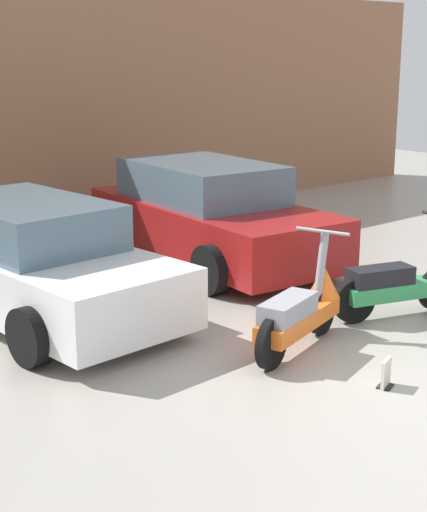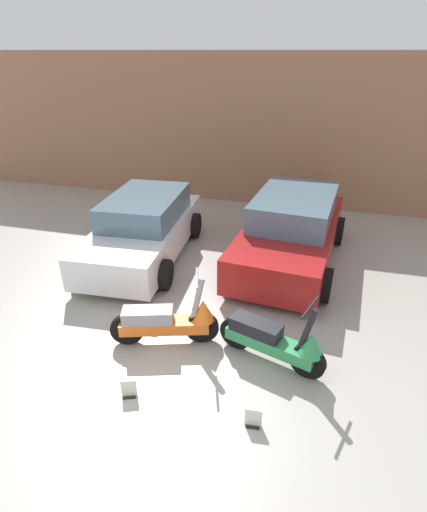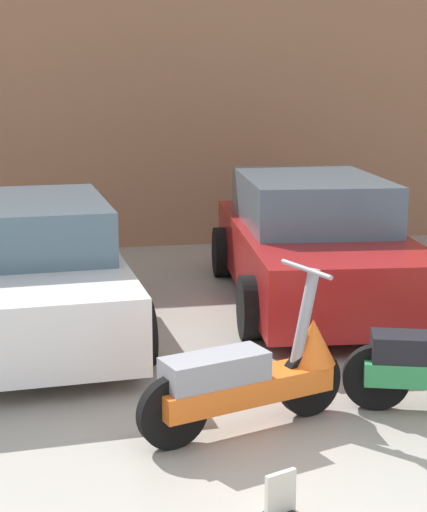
{
  "view_description": "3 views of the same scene",
  "coord_description": "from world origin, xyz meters",
  "px_view_note": "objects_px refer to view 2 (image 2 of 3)",
  "views": [
    {
      "loc": [
        -5.65,
        -3.88,
        2.86
      ],
      "look_at": [
        -0.3,
        2.46,
        0.7
      ],
      "focal_mm": 55.0,
      "sensor_mm": 36.0,
      "label": 1
    },
    {
      "loc": [
        1.65,
        -3.29,
        3.95
      ],
      "look_at": [
        0.04,
        2.65,
        0.77
      ],
      "focal_mm": 28.0,
      "sensor_mm": 36.0,
      "label": 2
    },
    {
      "loc": [
        -1.51,
        -3.85,
        2.39
      ],
      "look_at": [
        -0.23,
        2.67,
        0.93
      ],
      "focal_mm": 55.0,
      "sensor_mm": 36.0,
      "label": 3
    }
  ],
  "objects_px": {
    "scooter_front_right": "(275,340)",
    "placard_near_left_scooter": "(129,389)",
    "car_rear_left": "(144,228)",
    "car_rear_center": "(291,231)",
    "placard_near_right_scooter": "(253,418)",
    "scooter_front_left": "(169,320)"
  },
  "relations": [
    {
      "from": "car_rear_center",
      "to": "placard_near_right_scooter",
      "type": "xyz_separation_m",
      "value": [
        0.01,
        -4.37,
        -0.55
      ]
    },
    {
      "from": "scooter_front_left",
      "to": "car_rear_left",
      "type": "distance_m",
      "value": 3.03
    },
    {
      "from": "placard_near_right_scooter",
      "to": "placard_near_left_scooter",
      "type": "bearing_deg",
      "value": 178.75
    },
    {
      "from": "car_rear_left",
      "to": "scooter_front_left",
      "type": "bearing_deg",
      "value": 26.89
    },
    {
      "from": "car_rear_left",
      "to": "car_rear_center",
      "type": "xyz_separation_m",
      "value": [
        3.01,
        0.58,
        0.04
      ]
    },
    {
      "from": "scooter_front_right",
      "to": "placard_near_right_scooter",
      "type": "height_order",
      "value": "scooter_front_right"
    },
    {
      "from": "scooter_front_right",
      "to": "placard_near_right_scooter",
      "type": "xyz_separation_m",
      "value": [
        -0.09,
        -1.14,
        -0.28
      ]
    },
    {
      "from": "scooter_front_right",
      "to": "car_rear_left",
      "type": "xyz_separation_m",
      "value": [
        -3.12,
        2.65,
        0.22
      ]
    },
    {
      "from": "car_rear_left",
      "to": "car_rear_center",
      "type": "height_order",
      "value": "car_rear_center"
    },
    {
      "from": "scooter_front_left",
      "to": "placard_near_right_scooter",
      "type": "bearing_deg",
      "value": -56.1
    },
    {
      "from": "scooter_front_left",
      "to": "car_rear_center",
      "type": "relative_size",
      "value": 0.37
    },
    {
      "from": "car_rear_left",
      "to": "scooter_front_right",
      "type": "bearing_deg",
      "value": 45.93
    },
    {
      "from": "placard_near_right_scooter",
      "to": "scooter_front_right",
      "type": "bearing_deg",
      "value": 85.26
    },
    {
      "from": "scooter_front_right",
      "to": "placard_near_left_scooter",
      "type": "xyz_separation_m",
      "value": [
        -1.7,
        -1.1,
        -0.28
      ]
    },
    {
      "from": "scooter_front_left",
      "to": "placard_near_right_scooter",
      "type": "xyz_separation_m",
      "value": [
        1.48,
        -1.18,
        -0.29
      ]
    },
    {
      "from": "scooter_front_right",
      "to": "car_rear_center",
      "type": "distance_m",
      "value": 3.24
    },
    {
      "from": "placard_near_right_scooter",
      "to": "car_rear_left",
      "type": "bearing_deg",
      "value": 128.62
    },
    {
      "from": "scooter_front_right",
      "to": "placard_near_left_scooter",
      "type": "relative_size",
      "value": 5.98
    },
    {
      "from": "placard_near_left_scooter",
      "to": "placard_near_right_scooter",
      "type": "bearing_deg",
      "value": -1.25
    },
    {
      "from": "placard_near_left_scooter",
      "to": "scooter_front_right",
      "type": "bearing_deg",
      "value": 32.87
    },
    {
      "from": "scooter_front_left",
      "to": "placard_near_left_scooter",
      "type": "bearing_deg",
      "value": -113.88
    },
    {
      "from": "scooter_front_right",
      "to": "car_rear_center",
      "type": "height_order",
      "value": "car_rear_center"
    }
  ]
}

